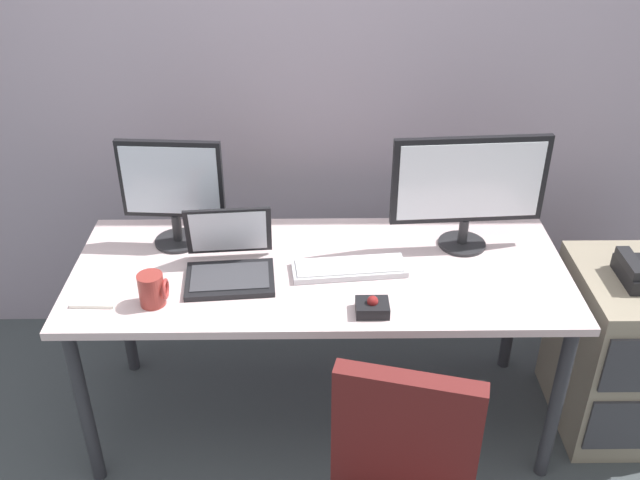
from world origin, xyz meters
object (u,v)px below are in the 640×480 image
Objects in this scene: keyboard at (349,268)px; laptop at (229,261)px; file_cabinet at (620,350)px; coffee_mug at (152,289)px; banana at (244,226)px; trackball_mouse at (372,307)px; paper_notepad at (100,289)px; monitor_side at (172,188)px; monitor_main at (469,186)px.

keyboard is 1.27× the size of laptop.
file_cabinet is 6.02× the size of coffee_mug.
trackball_mouse is at bearing -49.22° from banana.
laptop is at bearing -178.59° from keyboard.
banana is (-0.47, 0.54, -0.00)m from trackball_mouse.
laptop is at bearing 13.03° from paper_notepad.
coffee_mug is at bearing -118.76° from banana.
monitor_main is at bearing -1.78° from monitor_side.
trackball_mouse is (-1.01, -0.25, 0.41)m from file_cabinet.
keyboard is at bearing 15.76° from coffee_mug.
trackball_mouse reaches higher than keyboard.
laptop reaches higher than paper_notepad.
monitor_side is 3.82× the size of trackball_mouse.
monitor_main reaches higher than file_cabinet.
file_cabinet is 1.64× the size of keyboard.
monitor_main reaches higher than banana.
laptop reaches higher than banana.
file_cabinet is 6.29× the size of trackball_mouse.
monitor_side is (-1.72, 0.20, 0.62)m from file_cabinet.
keyboard is 2.22× the size of banana.
trackball_mouse is 0.71m from banana.
monitor_main reaches higher than monitor_side.
coffee_mug is 0.55m from banana.
keyboard is at bearing 1.41° from laptop.
banana is at bearing 171.82° from monitor_main.
file_cabinet is 1.56m from banana.
monitor_side is 0.72m from keyboard.
keyboard is 2.03× the size of paper_notepad.
file_cabinet is at bearing 14.16° from trackball_mouse.
file_cabinet is 1.56m from laptop.
monitor_main is 1.36× the size of monitor_side.
file_cabinet is 1.15m from keyboard.
monitor_main is 0.91m from laptop.
monitor_main is 1.35× the size of keyboard.
trackball_mouse is 0.58× the size of banana.
coffee_mug is at bearing -20.68° from paper_notepad.
keyboard is at bearing -17.72° from monitor_side.
coffee_mug is 0.61× the size of banana.
keyboard is 0.43m from laptop.
coffee_mug reaches higher than file_cabinet.
laptop is 0.55m from trackball_mouse.
monitor_side reaches higher than trackball_mouse.
monitor_main is 3.01× the size of banana.
coffee_mug reaches higher than paper_notepad.
banana is at bearing 85.23° from laptop.
paper_notepad reaches higher than file_cabinet.
coffee_mug is at bearing -164.24° from keyboard.
keyboard is 3.83× the size of trackball_mouse.
monitor_side is at bearing -160.49° from banana.
monitor_side reaches higher than banana.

